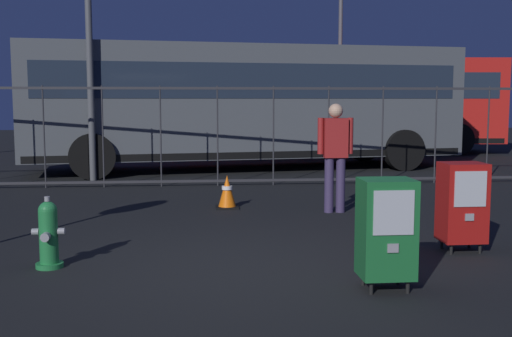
% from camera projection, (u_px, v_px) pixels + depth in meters
% --- Properties ---
extents(ground_plane, '(60.00, 60.00, 0.00)m').
position_uv_depth(ground_plane, '(238.00, 268.00, 6.42)').
color(ground_plane, black).
extents(fire_hydrant, '(0.33, 0.32, 0.75)m').
position_uv_depth(fire_hydrant, '(48.00, 234.00, 6.41)').
color(fire_hydrant, '#1E7238').
rests_on(fire_hydrant, ground_plane).
extents(newspaper_box_primary, '(0.48, 0.42, 1.02)m').
position_uv_depth(newspaper_box_primary, '(462.00, 202.00, 7.08)').
color(newspaper_box_primary, black).
rests_on(newspaper_box_primary, ground_plane).
extents(newspaper_box_secondary, '(0.48, 0.42, 1.02)m').
position_uv_depth(newspaper_box_secondary, '(386.00, 228.00, 5.65)').
color(newspaper_box_secondary, black).
rests_on(newspaper_box_secondary, ground_plane).
extents(pedestrian, '(0.55, 0.22, 1.67)m').
position_uv_depth(pedestrian, '(335.00, 151.00, 9.50)').
color(pedestrian, '#382D51').
rests_on(pedestrian, ground_plane).
extents(traffic_cone, '(0.36, 0.36, 0.53)m').
position_uv_depth(traffic_cone, '(227.00, 192.00, 9.94)').
color(traffic_cone, black).
rests_on(traffic_cone, ground_plane).
extents(fence_barrier, '(18.03, 0.04, 2.00)m').
position_uv_depth(fence_barrier, '(218.00, 135.00, 12.42)').
color(fence_barrier, '#2D2D33').
rests_on(fence_barrier, ground_plane).
extents(bus_near, '(10.74, 3.90, 3.00)m').
position_uv_depth(bus_near, '(245.00, 100.00, 15.39)').
color(bus_near, '#4C5156').
rests_on(bus_near, ground_plane).
extents(bus_far, '(10.66, 3.43, 3.00)m').
position_uv_depth(bus_far, '(334.00, 100.00, 20.26)').
color(bus_far, red).
rests_on(bus_far, ground_plane).
extents(street_light_far_left, '(0.32, 0.32, 6.51)m').
position_uv_depth(street_light_far_left, '(340.00, 38.00, 21.29)').
color(street_light_far_left, '#4C4F54').
rests_on(street_light_far_left, ground_plane).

